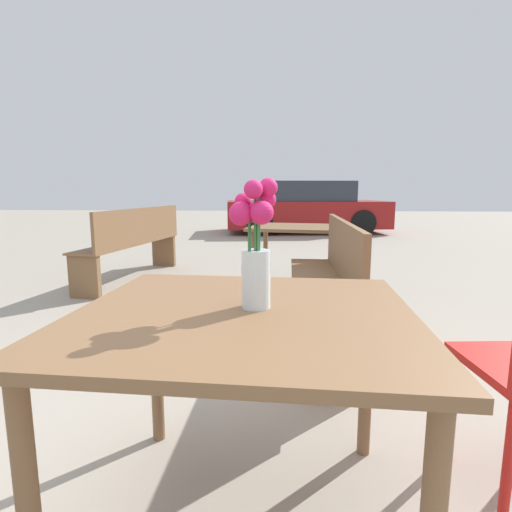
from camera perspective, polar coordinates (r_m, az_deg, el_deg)
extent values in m
cube|color=brown|center=(1.18, -1.72, -8.38)|extent=(1.01, 0.95, 0.03)
cylinder|color=brown|center=(1.77, -14.08, -14.71)|extent=(0.05, 0.05, 0.67)
cylinder|color=brown|center=(1.69, 15.51, -15.97)|extent=(0.05, 0.05, 0.67)
cylinder|color=silver|center=(1.18, 0.00, -3.32)|extent=(0.09, 0.09, 0.17)
cylinder|color=silver|center=(1.18, 0.00, -4.95)|extent=(0.08, 0.08, 0.09)
cylinder|color=#337038|center=(1.16, 0.46, 0.88)|extent=(0.01, 0.01, 0.33)
sphere|color=#D11E60|center=(1.15, 1.75, 9.77)|extent=(0.05, 0.05, 0.05)
cylinder|color=#337038|center=(1.17, 0.45, 0.06)|extent=(0.01, 0.01, 0.29)
sphere|color=#D11E60|center=(1.17, 1.41, 8.09)|extent=(0.06, 0.06, 0.06)
cylinder|color=#337038|center=(1.17, -0.07, -0.88)|extent=(0.01, 0.01, 0.25)
sphere|color=#D11E60|center=(1.18, -0.32, 6.26)|extent=(0.06, 0.06, 0.06)
cylinder|color=#337038|center=(1.18, -0.87, 0.07)|extent=(0.01, 0.01, 0.29)
sphere|color=#D11E60|center=(1.18, -1.90, 7.84)|extent=(0.05, 0.05, 0.05)
cylinder|color=#337038|center=(1.16, -1.00, -1.08)|extent=(0.01, 0.01, 0.25)
sphere|color=#D11E60|center=(1.13, -2.21, 6.07)|extent=(0.07, 0.07, 0.07)
cylinder|color=#337038|center=(1.15, -0.12, 0.66)|extent=(0.01, 0.01, 0.32)
sphere|color=#D11E60|center=(1.11, -0.39, 9.50)|extent=(0.05, 0.05, 0.05)
cylinder|color=#337038|center=(1.15, 0.27, -1.02)|extent=(0.01, 0.01, 0.25)
sphere|color=#D11E60|center=(1.11, 0.81, 6.21)|extent=(0.07, 0.07, 0.07)
cylinder|color=red|center=(1.81, 26.07, -18.74)|extent=(0.03, 0.03, 0.45)
cylinder|color=red|center=(1.57, 32.32, -24.05)|extent=(0.03, 0.03, 0.45)
cube|color=brown|center=(2.76, 8.89, -3.51)|extent=(0.38, 1.65, 0.02)
cube|color=brown|center=(2.74, 12.33, 0.75)|extent=(0.06, 1.65, 0.40)
cube|color=brown|center=(2.11, 10.23, -14.12)|extent=(0.32, 0.06, 0.43)
cube|color=brown|center=(3.56, 7.93, -4.33)|extent=(0.32, 0.06, 0.43)
cube|color=brown|center=(4.94, -17.51, 1.82)|extent=(0.63, 1.92, 0.02)
cube|color=brown|center=(4.85, -15.99, 4.24)|extent=(0.31, 1.88, 0.40)
cube|color=brown|center=(4.25, -23.29, -2.77)|extent=(0.33, 0.11, 0.43)
cube|color=brown|center=(5.75, -13.04, 0.74)|extent=(0.33, 0.11, 0.43)
cube|color=brown|center=(3.96, 5.86, 4.06)|extent=(1.00, 0.88, 0.03)
cylinder|color=brown|center=(3.78, -0.66, -1.54)|extent=(0.05, 0.05, 0.67)
cylinder|color=brown|center=(3.67, 11.05, -2.05)|extent=(0.05, 0.05, 0.67)
cylinder|color=brown|center=(4.37, 1.37, -0.04)|extent=(0.05, 0.05, 0.67)
cylinder|color=brown|center=(4.28, 11.45, -0.44)|extent=(0.05, 0.05, 0.67)
cube|color=maroon|center=(10.33, 7.01, 6.01)|extent=(4.15, 2.37, 0.65)
cube|color=#2D333D|center=(10.32, 7.07, 9.17)|extent=(2.37, 1.99, 0.49)
cylinder|color=black|center=(9.31, 0.55, 4.70)|extent=(0.62, 0.26, 0.60)
cylinder|color=black|center=(11.07, -0.11, 5.44)|extent=(0.62, 0.26, 0.60)
cylinder|color=black|center=(9.79, 15.02, 4.61)|extent=(0.62, 0.26, 0.60)
cylinder|color=black|center=(11.48, 12.22, 5.37)|extent=(0.62, 0.26, 0.60)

